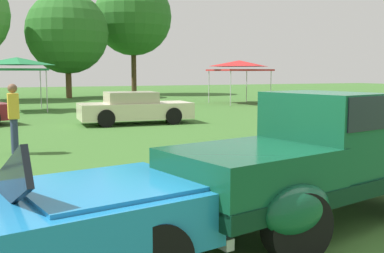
{
  "coord_description": "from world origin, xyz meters",
  "views": [
    {
      "loc": [
        -3.9,
        -4.5,
        1.96
      ],
      "look_at": [
        -0.26,
        3.41,
        0.93
      ],
      "focal_mm": 42.9,
      "sensor_mm": 36.0,
      "label": 1
    }
  ],
  "objects_px": {
    "spectator_by_row": "(14,116)",
    "canopy_tent_left_field": "(17,63)",
    "canopy_tent_center_field": "(239,65)",
    "feature_pickup_truck": "(318,157)",
    "show_car_cream": "(135,108)"
  },
  "relations": [
    {
      "from": "spectator_by_row",
      "to": "canopy_tent_left_field",
      "type": "relative_size",
      "value": 0.62
    },
    {
      "from": "canopy_tent_left_field",
      "to": "canopy_tent_center_field",
      "type": "bearing_deg",
      "value": 2.33
    },
    {
      "from": "feature_pickup_truck",
      "to": "show_car_cream",
      "type": "height_order",
      "value": "feature_pickup_truck"
    },
    {
      "from": "feature_pickup_truck",
      "to": "canopy_tent_center_field",
      "type": "xyz_separation_m",
      "value": [
        10.95,
        20.52,
        1.56
      ]
    },
    {
      "from": "canopy_tent_left_field",
      "to": "canopy_tent_center_field",
      "type": "height_order",
      "value": "same"
    },
    {
      "from": "spectator_by_row",
      "to": "canopy_tent_center_field",
      "type": "distance_m",
      "value": 19.63
    },
    {
      "from": "show_car_cream",
      "to": "spectator_by_row",
      "type": "bearing_deg",
      "value": -132.27
    },
    {
      "from": "canopy_tent_center_field",
      "to": "show_car_cream",
      "type": "bearing_deg",
      "value": -138.75
    },
    {
      "from": "spectator_by_row",
      "to": "feature_pickup_truck",
      "type": "bearing_deg",
      "value": -65.29
    },
    {
      "from": "spectator_by_row",
      "to": "canopy_tent_center_field",
      "type": "xyz_separation_m",
      "value": [
        14.19,
        13.48,
        1.51
      ]
    },
    {
      "from": "spectator_by_row",
      "to": "canopy_tent_left_field",
      "type": "xyz_separation_m",
      "value": [
        1.02,
        12.94,
        1.51
      ]
    },
    {
      "from": "feature_pickup_truck",
      "to": "spectator_by_row",
      "type": "distance_m",
      "value": 7.75
    },
    {
      "from": "canopy_tent_left_field",
      "to": "canopy_tent_center_field",
      "type": "xyz_separation_m",
      "value": [
        13.17,
        0.54,
        0.0
      ]
    },
    {
      "from": "show_car_cream",
      "to": "spectator_by_row",
      "type": "height_order",
      "value": "spectator_by_row"
    },
    {
      "from": "show_car_cream",
      "to": "canopy_tent_left_field",
      "type": "bearing_deg",
      "value": 114.63
    }
  ]
}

